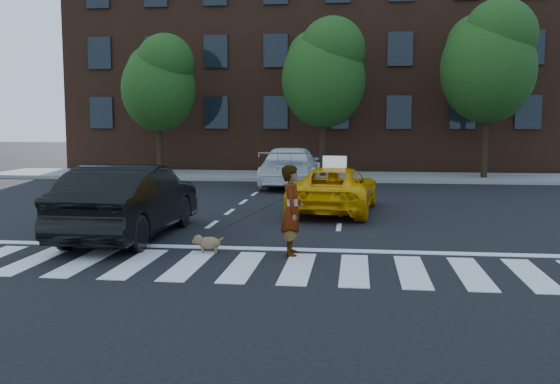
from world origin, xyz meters
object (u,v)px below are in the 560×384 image
object	(u,v)px
tree_left	(159,80)
black_sedan	(130,201)
taxi	(335,189)
woman	(292,210)
tree_mid	(324,69)
white_suv	(291,167)
tree_right	(489,58)
dog	(207,242)

from	to	relation	value
tree_left	black_sedan	size ratio (longest dim) A/B	1.30
taxi	woman	xyz separation A→B (m)	(-0.62, -5.90, 0.23)
taxi	tree_mid	bearing A→B (deg)	-79.60
taxi	white_suv	size ratio (longest dim) A/B	0.87
taxi	tree_left	bearing A→B (deg)	-44.62
taxi	black_sedan	xyz separation A→B (m)	(-4.43, -4.50, 0.18)
white_suv	woman	distance (m)	12.70
tree_mid	white_suv	world-z (taller)	tree_mid
tree_right	woman	bearing A→B (deg)	-113.02
tree_right	black_sedan	world-z (taller)	tree_right
taxi	woman	distance (m)	5.94
tree_left	black_sedan	world-z (taller)	tree_left
tree_left	tree_right	distance (m)	14.52
woman	tree_mid	bearing A→B (deg)	-1.85
woman	dog	size ratio (longest dim) A/B	2.78
white_suv	tree_right	bearing A→B (deg)	-158.52
tree_right	woman	xyz separation A→B (m)	(-6.76, -15.90, -4.38)
taxi	black_sedan	world-z (taller)	black_sedan
tree_mid	black_sedan	world-z (taller)	tree_mid
tree_right	dog	size ratio (longest dim) A/B	12.14
tree_right	tree_left	bearing A→B (deg)	180.00
white_suv	dog	xyz separation A→B (m)	(-0.34, -12.64, -0.57)
tree_left	woman	distance (m)	18.04
taxi	black_sedan	bearing A→B (deg)	50.88
tree_right	white_suv	xyz separation A→B (m)	(-8.11, -3.27, -4.49)
tree_mid	tree_right	bearing A→B (deg)	-0.00
black_sedan	white_suv	xyz separation A→B (m)	(2.45, 11.23, -0.05)
dog	taxi	bearing A→B (deg)	60.86
woman	tree_right	bearing A→B (deg)	-25.76
tree_right	dog	world-z (taller)	tree_right
tree_left	woman	size ratio (longest dim) A/B	3.68
tree_left	white_suv	bearing A→B (deg)	-27.09
black_sedan	tree_mid	bearing A→B (deg)	-102.82
white_suv	black_sedan	bearing A→B (deg)	77.22
woman	taxi	bearing A→B (deg)	-8.74
tree_right	black_sedan	bearing A→B (deg)	-126.09
tree_mid	black_sedan	bearing A→B (deg)	-103.82
tree_right	woman	distance (m)	17.82
tree_right	black_sedan	size ratio (longest dim) A/B	1.54
white_suv	woman	bearing A→B (deg)	95.68
dog	black_sedan	bearing A→B (deg)	138.64
tree_mid	dog	distance (m)	16.63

